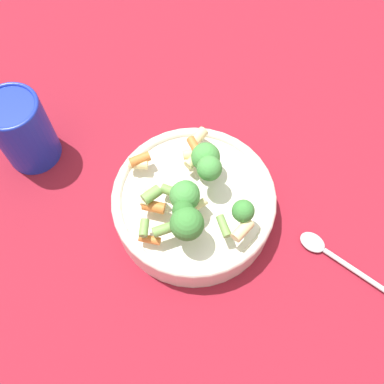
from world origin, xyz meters
name	(u,v)px	position (x,y,z in m)	size (l,w,h in m)	color
ground_plane	(192,211)	(0.00, 0.00, 0.00)	(3.00, 3.00, 0.00)	maroon
bowl	(192,203)	(0.00, 0.00, 0.03)	(0.22, 0.22, 0.05)	silver
pasta_salad	(191,193)	(0.01, 0.00, 0.08)	(0.18, 0.16, 0.06)	#8CB766
cup	(21,130)	(-0.10, -0.24, 0.06)	(0.08, 0.08, 0.12)	#192DAD
spoon	(336,259)	(0.07, 0.20, 0.01)	(0.12, 0.16, 0.01)	silver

